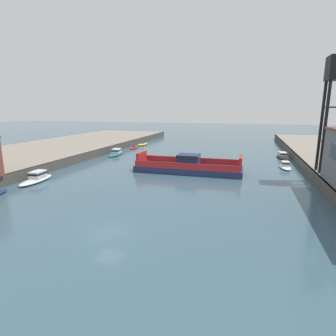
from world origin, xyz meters
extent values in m
plane|color=#385666|center=(0.00, 0.00, 0.00)|extent=(400.00, 400.00, 0.00)
cube|color=#4C4742|center=(-22.27, 20.00, 0.90)|extent=(0.30, 140.00, 1.79)
cube|color=#4C4742|center=(22.27, 20.00, 0.90)|extent=(0.30, 140.00, 1.79)
cube|color=navy|center=(1.95, 26.43, 0.55)|extent=(19.23, 6.05, 1.10)
cube|color=red|center=(1.94, 29.37, 1.65)|extent=(18.45, 0.16, 1.10)
cube|color=red|center=(1.96, 23.48, 1.65)|extent=(18.45, 0.16, 1.10)
cube|color=navy|center=(1.95, 26.43, 2.17)|extent=(3.85, 3.31, 2.14)
cube|color=black|center=(1.95, 26.43, 2.89)|extent=(3.89, 3.35, 0.60)
cube|color=red|center=(11.06, 26.45, 2.20)|extent=(0.51, 4.21, 2.20)
cube|color=red|center=(-7.16, 26.41, 2.20)|extent=(0.51, 4.21, 2.20)
ellipsoid|color=white|center=(19.37, 34.61, 0.22)|extent=(2.20, 5.35, 0.44)
cube|color=silver|center=(19.34, 35.00, 0.88)|extent=(1.42, 1.91, 0.89)
cube|color=black|center=(19.34, 35.00, 0.99)|extent=(1.47, 1.97, 0.27)
ellipsoid|color=#237075|center=(-19.45, 39.89, 0.23)|extent=(3.70, 8.31, 0.46)
cube|color=silver|center=(-19.53, 40.49, 0.96)|extent=(2.18, 3.04, 1.00)
cube|color=black|center=(-19.53, 40.49, 1.09)|extent=(2.24, 3.12, 0.30)
ellipsoid|color=white|center=(-19.68, 12.96, 0.29)|extent=(2.92, 7.42, 0.58)
cube|color=silver|center=(-19.72, 13.50, 1.11)|extent=(1.82, 2.67, 1.06)
cube|color=black|center=(-19.72, 13.50, 1.25)|extent=(1.88, 2.74, 0.32)
ellipsoid|color=red|center=(-19.57, 51.68, 0.18)|extent=(1.83, 4.97, 0.37)
cube|color=#4C4C51|center=(-19.57, 51.68, 0.62)|extent=(0.61, 0.41, 0.50)
ellipsoid|color=black|center=(20.19, 46.34, 0.27)|extent=(2.87, 7.91, 0.54)
cube|color=silver|center=(20.15, 46.92, 0.95)|extent=(1.79, 2.83, 0.82)
cube|color=black|center=(20.15, 46.92, 1.06)|extent=(1.84, 2.91, 0.25)
ellipsoid|color=yellow|center=(-19.62, 58.83, 0.29)|extent=(2.55, 5.80, 0.58)
cube|color=#4C4C51|center=(-19.62, 58.83, 0.83)|extent=(0.68, 0.48, 0.50)
cylinder|color=black|center=(22.75, 26.17, 8.54)|extent=(0.44, 0.44, 13.49)
cylinder|color=black|center=(22.75, 23.84, 8.54)|extent=(0.44, 0.44, 13.49)
cube|color=black|center=(23.91, 25.01, 6.51)|extent=(2.33, 0.20, 0.20)
cube|color=black|center=(23.91, 25.01, 6.51)|extent=(0.20, 2.33, 0.20)
cube|color=black|center=(23.91, 25.01, 11.51)|extent=(2.33, 0.20, 0.20)
cube|color=black|center=(23.91, 25.01, 11.51)|extent=(0.20, 2.33, 0.20)
camera|label=1|loc=(11.82, -20.96, 11.25)|focal=29.02mm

